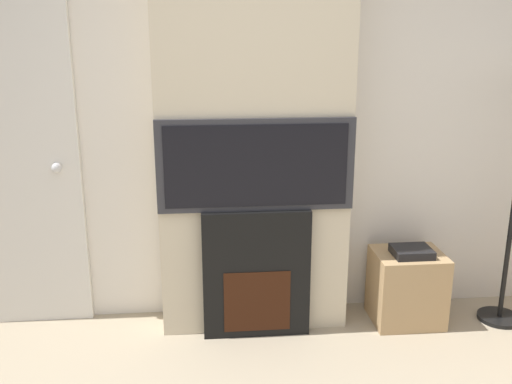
# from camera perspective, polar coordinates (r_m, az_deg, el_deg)

# --- Properties ---
(wall_back) EXTENTS (6.00, 0.06, 2.70)m
(wall_back) POSITION_cam_1_polar(r_m,az_deg,el_deg) (3.50, -0.53, 8.74)
(wall_back) COLOR silver
(wall_back) RESTS_ON ground_plane
(chimney_breast) EXTENTS (1.12, 0.31, 2.70)m
(chimney_breast) POSITION_cam_1_polar(r_m,az_deg,el_deg) (3.32, -0.26, 8.35)
(chimney_breast) COLOR beige
(chimney_breast) RESTS_ON ground_plane
(fireplace) EXTENTS (0.64, 0.15, 0.79)m
(fireplace) POSITION_cam_1_polar(r_m,az_deg,el_deg) (3.44, 0.00, -8.08)
(fireplace) COLOR black
(fireplace) RESTS_ON ground_plane
(television) EXTENTS (1.12, 0.07, 0.53)m
(television) POSITION_cam_1_polar(r_m,az_deg,el_deg) (3.22, 0.01, 2.72)
(television) COLOR #2D2D33
(television) RESTS_ON fireplace
(media_stand) EXTENTS (0.42, 0.36, 0.51)m
(media_stand) POSITION_cam_1_polar(r_m,az_deg,el_deg) (3.75, 14.85, -9.07)
(media_stand) COLOR tan
(media_stand) RESTS_ON ground_plane
(entry_door) EXTENTS (0.87, 0.09, 2.09)m
(entry_door) POSITION_cam_1_polar(r_m,az_deg,el_deg) (3.68, -23.85, 2.90)
(entry_door) COLOR silver
(entry_door) RESTS_ON ground_plane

